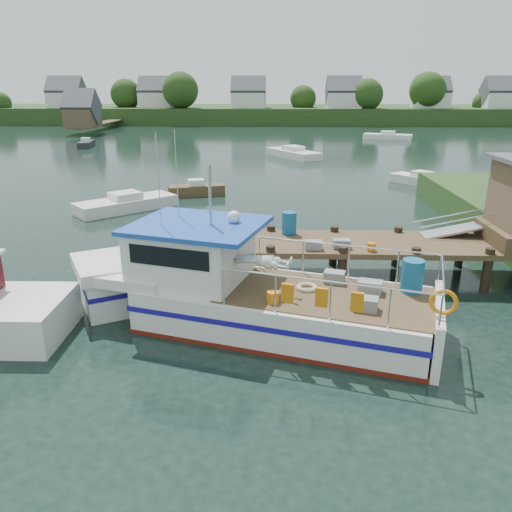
{
  "coord_description": "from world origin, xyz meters",
  "views": [
    {
      "loc": [
        -0.45,
        -17.69,
        6.88
      ],
      "look_at": [
        -1.0,
        -1.5,
        1.3
      ],
      "focal_mm": 35.0,
      "sensor_mm": 36.0,
      "label": 1
    }
  ],
  "objects_px": {
    "moored_d": "(293,153)",
    "dock": "(465,220)",
    "moored_far": "(388,136)",
    "moored_b": "(421,180)",
    "lobster_boat": "(238,291)",
    "moored_rowboat": "(196,189)",
    "moored_a": "(126,203)",
    "moored_e": "(86,144)"
  },
  "relations": [
    {
      "from": "lobster_boat",
      "to": "moored_a",
      "type": "xyz_separation_m",
      "value": [
        -7.44,
        14.17,
        -0.64
      ]
    },
    {
      "from": "moored_far",
      "to": "moored_b",
      "type": "distance_m",
      "value": 32.46
    },
    {
      "from": "moored_b",
      "to": "moored_e",
      "type": "relative_size",
      "value": 1.1
    },
    {
      "from": "moored_rowboat",
      "to": "moored_a",
      "type": "height_order",
      "value": "moored_a"
    },
    {
      "from": "moored_rowboat",
      "to": "moored_e",
      "type": "xyz_separation_m",
      "value": [
        -16.71,
        26.13,
        0.01
      ]
    },
    {
      "from": "moored_rowboat",
      "to": "moored_far",
      "type": "bearing_deg",
      "value": 74.65
    },
    {
      "from": "dock",
      "to": "moored_far",
      "type": "relative_size",
      "value": 2.53
    },
    {
      "from": "moored_far",
      "to": "moored_a",
      "type": "bearing_deg",
      "value": -116.23
    },
    {
      "from": "lobster_boat",
      "to": "moored_a",
      "type": "relative_size",
      "value": 2.11
    },
    {
      "from": "moored_a",
      "to": "moored_e",
      "type": "height_order",
      "value": "moored_e"
    },
    {
      "from": "moored_rowboat",
      "to": "dock",
      "type": "bearing_deg",
      "value": -36.52
    },
    {
      "from": "moored_rowboat",
      "to": "moored_d",
      "type": "xyz_separation_m",
      "value": [
        7.0,
        18.22,
        0.03
      ]
    },
    {
      "from": "dock",
      "to": "moored_e",
      "type": "relative_size",
      "value": 4.13
    },
    {
      "from": "moored_b",
      "to": "moored_d",
      "type": "relative_size",
      "value": 0.65
    },
    {
      "from": "lobster_boat",
      "to": "moored_e",
      "type": "xyz_separation_m",
      "value": [
        -20.69,
        44.52,
        -0.63
      ]
    },
    {
      "from": "moored_d",
      "to": "dock",
      "type": "bearing_deg",
      "value": -84.34
    },
    {
      "from": "moored_far",
      "to": "dock",
      "type": "bearing_deg",
      "value": -95.15
    },
    {
      "from": "dock",
      "to": "moored_b",
      "type": "xyz_separation_m",
      "value": [
        3.77,
        18.5,
        -1.87
      ]
    },
    {
      "from": "lobster_boat",
      "to": "moored_b",
      "type": "relative_size",
      "value": 2.65
    },
    {
      "from": "moored_rowboat",
      "to": "moored_e",
      "type": "relative_size",
      "value": 0.94
    },
    {
      "from": "moored_far",
      "to": "moored_a",
      "type": "relative_size",
      "value": 1.19
    },
    {
      "from": "moored_d",
      "to": "moored_e",
      "type": "bearing_deg",
      "value": 158.59
    },
    {
      "from": "lobster_boat",
      "to": "moored_b",
      "type": "xyz_separation_m",
      "value": [
        11.76,
        22.48,
        -0.66
      ]
    },
    {
      "from": "moored_rowboat",
      "to": "moored_d",
      "type": "bearing_deg",
      "value": 82.78
    },
    {
      "from": "lobster_boat",
      "to": "moored_e",
      "type": "bearing_deg",
      "value": 131.6
    },
    {
      "from": "moored_rowboat",
      "to": "moored_e",
      "type": "height_order",
      "value": "moored_e"
    },
    {
      "from": "moored_a",
      "to": "moored_e",
      "type": "bearing_deg",
      "value": 91.51
    },
    {
      "from": "lobster_boat",
      "to": "moored_rowboat",
      "type": "relative_size",
      "value": 3.08
    },
    {
      "from": "dock",
      "to": "moored_b",
      "type": "bearing_deg",
      "value": 78.47
    },
    {
      "from": "moored_far",
      "to": "moored_e",
      "type": "relative_size",
      "value": 1.63
    },
    {
      "from": "lobster_boat",
      "to": "moored_rowboat",
      "type": "distance_m",
      "value": 18.83
    },
    {
      "from": "moored_d",
      "to": "moored_e",
      "type": "relative_size",
      "value": 1.7
    },
    {
      "from": "dock",
      "to": "moored_rowboat",
      "type": "height_order",
      "value": "dock"
    },
    {
      "from": "lobster_boat",
      "to": "moored_far",
      "type": "relative_size",
      "value": 1.78
    },
    {
      "from": "moored_far",
      "to": "moored_d",
      "type": "xyz_separation_m",
      "value": [
        -13.21,
        -18.01,
        0.03
      ]
    },
    {
      "from": "moored_far",
      "to": "moored_e",
      "type": "xyz_separation_m",
      "value": [
        -36.93,
        -10.11,
        0.0
      ]
    },
    {
      "from": "moored_e",
      "to": "dock",
      "type": "bearing_deg",
      "value": -73.52
    },
    {
      "from": "moored_far",
      "to": "moored_d",
      "type": "height_order",
      "value": "moored_d"
    },
    {
      "from": "lobster_boat",
      "to": "moored_rowboat",
      "type": "height_order",
      "value": "lobster_boat"
    },
    {
      "from": "moored_rowboat",
      "to": "moored_d",
      "type": "relative_size",
      "value": 0.56
    },
    {
      "from": "moored_far",
      "to": "moored_e",
      "type": "distance_m",
      "value": 38.28
    },
    {
      "from": "moored_rowboat",
      "to": "moored_far",
      "type": "distance_m",
      "value": 41.49
    }
  ]
}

